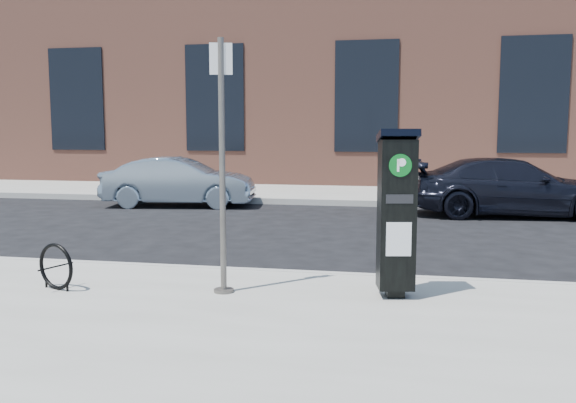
% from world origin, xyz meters
% --- Properties ---
extents(ground, '(120.00, 120.00, 0.00)m').
position_xyz_m(ground, '(0.00, 0.00, 0.00)').
color(ground, black).
rests_on(ground, ground).
extents(sidewalk_far, '(60.00, 12.00, 0.15)m').
position_xyz_m(sidewalk_far, '(0.00, 14.00, 0.07)').
color(sidewalk_far, gray).
rests_on(sidewalk_far, ground).
extents(curb_near, '(60.00, 0.12, 0.16)m').
position_xyz_m(curb_near, '(0.00, -0.02, 0.07)').
color(curb_near, '#9E9B93').
rests_on(curb_near, ground).
extents(curb_far, '(60.00, 0.12, 0.16)m').
position_xyz_m(curb_far, '(0.00, 8.02, 0.07)').
color(curb_far, '#9E9B93').
rests_on(curb_far, ground).
extents(building, '(28.00, 10.05, 8.25)m').
position_xyz_m(building, '(-0.00, 17.00, 4.15)').
color(building, '#925542').
rests_on(building, ground).
extents(parking_kiosk, '(0.48, 0.44, 1.83)m').
position_xyz_m(parking_kiosk, '(1.20, -0.99, 1.09)').
color(parking_kiosk, black).
rests_on(parking_kiosk, sidewalk_near).
extents(sign_pole, '(0.24, 0.22, 2.81)m').
position_xyz_m(sign_pole, '(-0.70, -1.17, 1.54)').
color(sign_pole, '#514D48').
rests_on(sign_pole, sidewalk_near).
extents(bike_rack, '(0.53, 0.22, 0.54)m').
position_xyz_m(bike_rack, '(-2.61, -1.43, 0.41)').
color(bike_rack, black).
rests_on(bike_rack, sidewalk_near).
extents(car_silver, '(3.97, 1.85, 1.26)m').
position_xyz_m(car_silver, '(-4.42, 7.13, 0.63)').
color(car_silver, gray).
rests_on(car_silver, ground).
extents(car_dark, '(4.67, 2.19, 1.32)m').
position_xyz_m(car_dark, '(3.66, 6.91, 0.66)').
color(car_dark, black).
rests_on(car_dark, ground).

